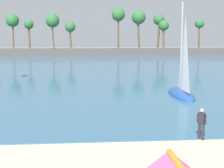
% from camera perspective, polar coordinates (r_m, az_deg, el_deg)
% --- Properties ---
extents(sea, '(220.00, 112.30, 0.06)m').
position_cam_1_polar(sea, '(73.00, -4.11, 4.09)').
color(sea, '#33607F').
rests_on(sea, ground).
extents(palm_headland, '(81.78, 6.02, 12.23)m').
position_cam_1_polar(palm_headland, '(88.89, -6.61, 7.27)').
color(palm_headland, '#514C47').
rests_on(palm_headland, ground).
extents(person_at_waterline, '(0.39, 0.44, 1.67)m').
position_cam_1_polar(person_at_waterline, '(18.38, 14.78, -6.33)').
color(person_at_waterline, '#23232D').
rests_on(person_at_waterline, ground).
extents(sailboat_mid_bay, '(1.91, 6.07, 8.76)m').
position_cam_1_polar(sailboat_mid_bay, '(30.53, 11.59, -0.50)').
color(sailboat_mid_bay, '#234793').
rests_on(sailboat_mid_bay, sea).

